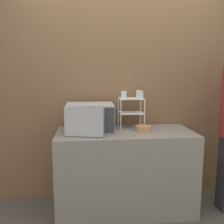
# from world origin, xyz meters

# --- Properties ---
(wall_back) EXTENTS (8.00, 0.06, 2.60)m
(wall_back) POSITION_xyz_m (0.00, 0.71, 1.30)
(wall_back) COLOR brown
(wall_back) RESTS_ON ground_plane
(counter) EXTENTS (1.50, 0.67, 0.91)m
(counter) POSITION_xyz_m (0.00, 0.33, 0.45)
(counter) COLOR gray
(counter) RESTS_ON ground_plane
(microwave) EXTENTS (0.51, 0.52, 0.30)m
(microwave) POSITION_xyz_m (-0.39, 0.38, 1.06)
(microwave) COLOR #ADADB2
(microwave) RESTS_ON counter
(dish_rack) EXTENTS (0.28, 0.22, 0.35)m
(dish_rack) POSITION_xyz_m (0.10, 0.53, 1.16)
(dish_rack) COLOR white
(dish_rack) RESTS_ON counter
(glass_front_left) EXTENTS (0.06, 0.06, 0.09)m
(glass_front_left) POSITION_xyz_m (-0.00, 0.46, 1.30)
(glass_front_left) COLOR silver
(glass_front_left) RESTS_ON dish_rack
(glass_back_right) EXTENTS (0.06, 0.06, 0.09)m
(glass_back_right) POSITION_xyz_m (0.20, 0.59, 1.30)
(glass_back_right) COLOR silver
(glass_back_right) RESTS_ON dish_rack
(glass_front_right) EXTENTS (0.06, 0.06, 0.09)m
(glass_front_right) POSITION_xyz_m (0.19, 0.46, 1.30)
(glass_front_right) COLOR silver
(glass_front_right) RESTS_ON dish_rack
(bowl) EXTENTS (0.18, 0.18, 0.06)m
(bowl) POSITION_xyz_m (0.20, 0.32, 0.94)
(bowl) COLOR #AD7F56
(bowl) RESTS_ON counter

